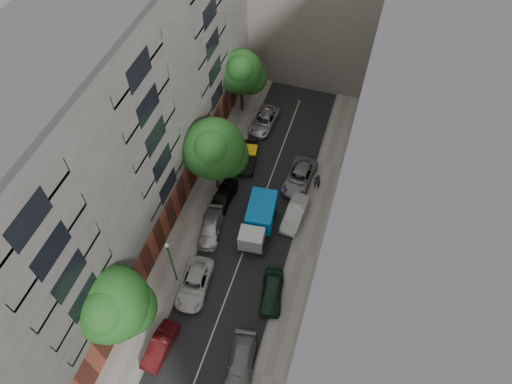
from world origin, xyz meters
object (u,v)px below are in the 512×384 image
at_px(car_left_3, 210,228).
at_px(car_right_4, 299,177).
at_px(tree_mid, 215,151).
at_px(lamp_post, 171,259).
at_px(car_left_4, 223,196).
at_px(car_left_1, 160,346).
at_px(pedestrian, 317,181).
at_px(tarp_truck, 259,220).
at_px(car_left_5, 249,157).
at_px(car_left_6, 264,121).
at_px(car_left_2, 195,284).
at_px(car_right_2, 272,292).
at_px(tree_near, 112,307).
at_px(tree_far, 242,74).
at_px(car_right_1, 241,363).
at_px(car_right_3, 295,213).

distance_m(car_left_3, car_right_4, 10.30).
distance_m(tree_mid, lamp_post, 10.49).
bearing_deg(tree_mid, car_right_4, 24.10).
height_order(car_left_4, tree_mid, tree_mid).
distance_m(car_left_1, pedestrian, 20.69).
xyz_separation_m(car_left_4, car_right_4, (6.40, 4.40, 0.00)).
height_order(tarp_truck, car_left_5, tarp_truck).
height_order(car_left_1, car_left_6, car_left_6).
distance_m(car_left_4, car_left_6, 11.07).
xyz_separation_m(car_left_2, tree_mid, (-1.70, 10.49, 4.87)).
distance_m(car_right_2, tree_mid, 13.24).
xyz_separation_m(car_left_3, car_left_5, (0.70, 9.20, 0.05)).
bearing_deg(tree_near, tree_mid, 83.50).
relative_size(car_right_4, tree_far, 0.69).
bearing_deg(car_left_2, car_left_5, 84.65).
bearing_deg(pedestrian, tarp_truck, 51.06).
distance_m(car_left_3, pedestrian, 11.32).
bearing_deg(car_left_1, car_right_1, 10.20).
distance_m(car_right_1, car_right_4, 18.76).
bearing_deg(car_right_1, tree_far, 99.35).
bearing_deg(car_right_2, car_right_3, 80.89).
bearing_deg(car_left_1, car_left_2, 88.84).
relative_size(car_left_3, car_right_3, 1.01).
height_order(car_left_2, car_left_3, car_left_2).
bearing_deg(car_right_1, lamp_post, 136.85).
distance_m(car_right_2, pedestrian, 12.32).
bearing_deg(car_left_4, car_right_2, -43.79).
xyz_separation_m(car_right_1, pedestrian, (1.67, 18.47, 0.42)).
distance_m(car_left_6, tree_near, 26.37).
height_order(car_left_5, car_right_1, car_left_5).
xyz_separation_m(car_left_6, car_right_4, (5.60, -6.64, 0.04)).
distance_m(tree_mid, pedestrian, 10.61).
relative_size(car_left_2, tree_near, 0.62).
bearing_deg(car_left_1, car_left_4, 95.63).
distance_m(tree_far, pedestrian, 13.99).
relative_size(tarp_truck, tree_mid, 0.71).
height_order(tarp_truck, car_right_2, tarp_truck).
xyz_separation_m(car_left_4, car_right_1, (6.56, -14.36, -0.06)).
height_order(car_left_3, tree_far, tree_far).
xyz_separation_m(car_right_3, lamp_post, (-8.02, -9.25, 3.05)).
bearing_deg(lamp_post, car_left_6, 85.11).
bearing_deg(car_right_1, tarp_truck, 92.30).
bearing_deg(car_left_4, car_left_5, 86.42).
height_order(car_left_1, car_left_3, car_left_1).
height_order(car_right_1, car_right_3, car_right_3).
relative_size(car_left_3, tree_mid, 0.54).
height_order(tree_mid, pedestrian, tree_mid).
xyz_separation_m(car_left_3, car_left_4, (-0.10, 3.76, 0.07)).
height_order(car_left_2, car_right_4, car_right_4).
xyz_separation_m(tree_mid, pedestrian, (9.14, 2.98, -4.48)).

